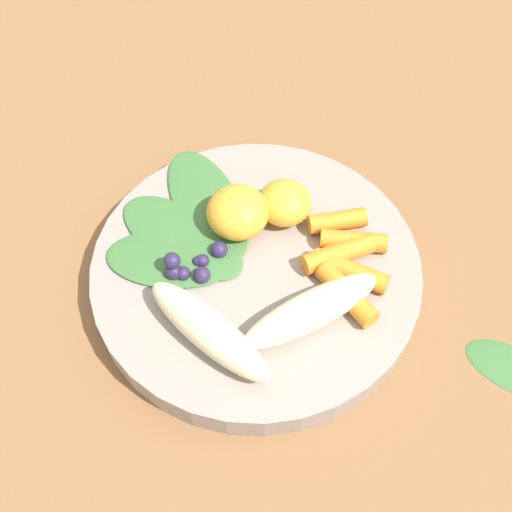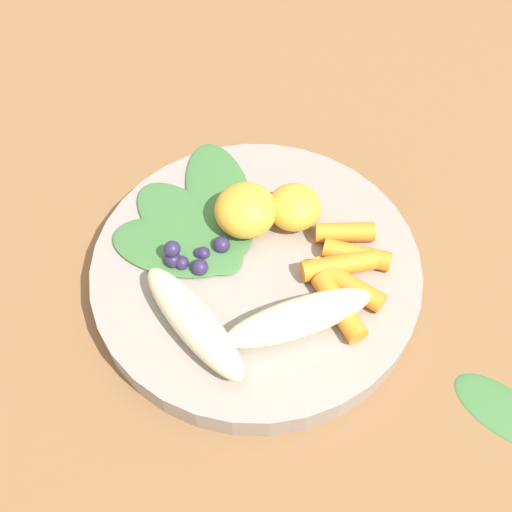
{
  "view_description": "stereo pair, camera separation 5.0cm",
  "coord_description": "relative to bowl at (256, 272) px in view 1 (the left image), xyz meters",
  "views": [
    {
      "loc": [
        -0.3,
        0.01,
        0.47
      ],
      "look_at": [
        0.0,
        0.0,
        0.04
      ],
      "focal_mm": 43.71,
      "sensor_mm": 36.0,
      "label": 1
    },
    {
      "loc": [
        -0.29,
        -0.04,
        0.47
      ],
      "look_at": [
        0.0,
        0.0,
        0.04
      ],
      "focal_mm": 43.71,
      "sensor_mm": 36.0,
      "label": 2
    }
  ],
  "objects": [
    {
      "name": "carrot_mid_left",
      "position": [
        -0.02,
        -0.08,
        0.02
      ],
      "size": [
        0.05,
        0.06,
        0.02
      ],
      "primitive_type": "cylinder",
      "rotation": [
        0.0,
        1.57,
        4.21
      ],
      "color": "orange",
      "rests_on": "bowl"
    },
    {
      "name": "kale_leaf_rear",
      "position": [
        0.01,
        0.07,
        0.02
      ],
      "size": [
        0.07,
        0.12,
        0.01
      ],
      "primitive_type": "ellipsoid",
      "rotation": [
        0.0,
        0.0,
        7.72
      ],
      "color": "#3D7038",
      "rests_on": "bowl"
    },
    {
      "name": "kale_leaf_left",
      "position": [
        0.07,
        0.04,
        0.02
      ],
      "size": [
        0.15,
        0.1,
        0.01
      ],
      "primitive_type": "ellipsoid",
      "rotation": [
        0.0,
        0.0,
        6.64
      ],
      "color": "#3D7038",
      "rests_on": "bowl"
    },
    {
      "name": "carrot_small",
      "position": [
        0.04,
        -0.07,
        0.02
      ],
      "size": [
        0.02,
        0.05,
        0.02
      ],
      "primitive_type": "cylinder",
      "rotation": [
        0.0,
        1.57,
        4.86
      ],
      "color": "orange",
      "rests_on": "bowl"
    },
    {
      "name": "banana_peeled_left",
      "position": [
        -0.06,
        -0.04,
        0.03
      ],
      "size": [
        0.08,
        0.12,
        0.03
      ],
      "primitive_type": "ellipsoid",
      "rotation": [
        0.0,
        0.0,
        5.19
      ],
      "color": "beige",
      "rests_on": "bowl"
    },
    {
      "name": "ground_plane",
      "position": [
        0.0,
        0.0,
        -0.01
      ],
      "size": [
        2.4,
        2.4,
        0.0
      ],
      "primitive_type": "plane",
      "color": "brown"
    },
    {
      "name": "bowl",
      "position": [
        0.0,
        0.0,
        0.0
      ],
      "size": [
        0.28,
        0.28,
        0.03
      ],
      "primitive_type": "cylinder",
      "color": "gray",
      "rests_on": "ground_plane"
    },
    {
      "name": "kale_leaf_right",
      "position": [
        0.03,
        0.06,
        0.02
      ],
      "size": [
        0.13,
        0.14,
        0.01
      ],
      "primitive_type": "ellipsoid",
      "rotation": [
        0.0,
        0.0,
        7.15
      ],
      "color": "#3D7038",
      "rests_on": "bowl"
    },
    {
      "name": "carrot_rear",
      "position": [
        0.01,
        -0.08,
        0.02
      ],
      "size": [
        0.02,
        0.06,
        0.02
      ],
      "primitive_type": "cylinder",
      "rotation": [
        0.0,
        1.57,
        4.57
      ],
      "color": "orange",
      "rests_on": "bowl"
    },
    {
      "name": "carrot_front",
      "position": [
        -0.04,
        -0.07,
        0.02
      ],
      "size": [
        0.06,
        0.05,
        0.02
      ],
      "primitive_type": "cylinder",
      "rotation": [
        0.0,
        1.57,
        3.72
      ],
      "color": "orange",
      "rests_on": "bowl"
    },
    {
      "name": "blueberry_pile",
      "position": [
        -0.01,
        0.05,
        0.02
      ],
      "size": [
        0.04,
        0.05,
        0.03
      ],
      "color": "#2D234C",
      "rests_on": "bowl"
    },
    {
      "name": "carrot_mid_right",
      "position": [
        0.0,
        -0.07,
        0.02
      ],
      "size": [
        0.04,
        0.07,
        0.02
      ],
      "primitive_type": "cylinder",
      "rotation": [
        0.0,
        1.57,
        5.05
      ],
      "color": "orange",
      "rests_on": "bowl"
    },
    {
      "name": "orange_segment_far",
      "position": [
        0.05,
        -0.03,
        0.03
      ],
      "size": [
        0.05,
        0.05,
        0.04
      ],
      "primitive_type": "ellipsoid",
      "color": "#F4A833",
      "rests_on": "bowl"
    },
    {
      "name": "banana_peeled_right",
      "position": [
        -0.07,
        0.04,
        0.03
      ],
      "size": [
        0.11,
        0.11,
        0.03
      ],
      "primitive_type": "ellipsoid",
      "rotation": [
        0.0,
        0.0,
        3.93
      ],
      "color": "beige",
      "rests_on": "bowl"
    },
    {
      "name": "orange_segment_near",
      "position": [
        0.04,
        0.01,
        0.03
      ],
      "size": [
        0.05,
        0.05,
        0.04
      ],
      "primitive_type": "ellipsoid",
      "color": "#F4A833",
      "rests_on": "bowl"
    }
  ]
}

